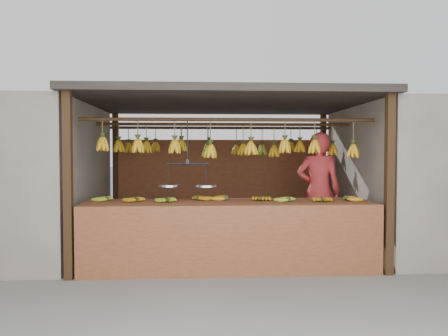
{
  "coord_description": "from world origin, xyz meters",
  "views": [
    {
      "loc": [
        -0.39,
        -6.89,
        1.56
      ],
      "look_at": [
        0.0,
        0.3,
        1.3
      ],
      "focal_mm": 35.0,
      "sensor_mm": 36.0,
      "label": 1
    }
  ],
  "objects": [
    {
      "name": "bag_bundles",
      "position": [
        1.94,
        1.35,
        0.99
      ],
      "size": [
        0.08,
        0.26,
        1.29
      ],
      "color": "red",
      "rests_on": "ground"
    },
    {
      "name": "stall",
      "position": [
        0.0,
        0.33,
        1.97
      ],
      "size": [
        4.3,
        3.3,
        2.4
      ],
      "color": "black",
      "rests_on": "ground"
    },
    {
      "name": "hanging_bananas",
      "position": [
        0.01,
        0.0,
        1.63
      ],
      "size": [
        3.58,
        2.24,
        0.38
      ],
      "color": "#B58013",
      "rests_on": "ground"
    },
    {
      "name": "ground",
      "position": [
        0.0,
        0.0,
        0.0
      ],
      "size": [
        80.0,
        80.0,
        0.0
      ],
      "primitive_type": "plane",
      "color": "#5B5B57"
    },
    {
      "name": "vendor",
      "position": [
        1.49,
        -0.06,
        0.94
      ],
      "size": [
        0.79,
        0.64,
        1.88
      ],
      "primitive_type": "imported",
      "rotation": [
        0.0,
        0.0,
        2.82
      ],
      "color": "#BF3333",
      "rests_on": "ground"
    },
    {
      "name": "neighbor_right",
      "position": [
        3.6,
        0.0,
        1.15
      ],
      "size": [
        3.0,
        3.0,
        2.3
      ],
      "primitive_type": "cube",
      "color": "slate",
      "rests_on": "ground"
    },
    {
      "name": "counter",
      "position": [
        -0.0,
        -1.23,
        0.72
      ],
      "size": [
        3.84,
        0.87,
        0.96
      ],
      "color": "brown",
      "rests_on": "ground"
    },
    {
      "name": "balance_scale",
      "position": [
        -0.56,
        -1.0,
        1.15
      ],
      "size": [
        0.8,
        0.36,
        0.91
      ],
      "color": "black",
      "rests_on": "ground"
    }
  ]
}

